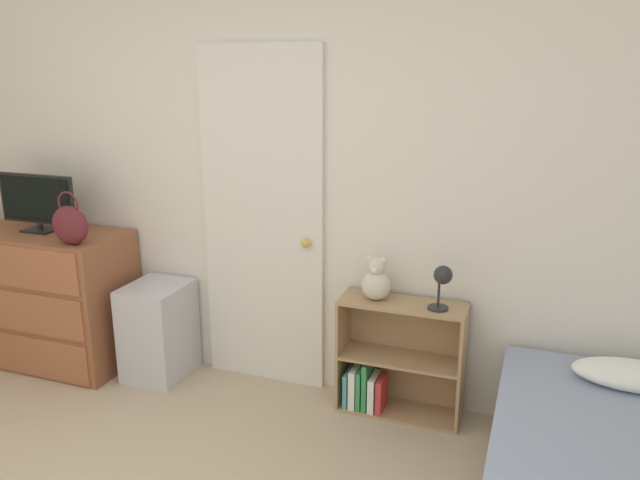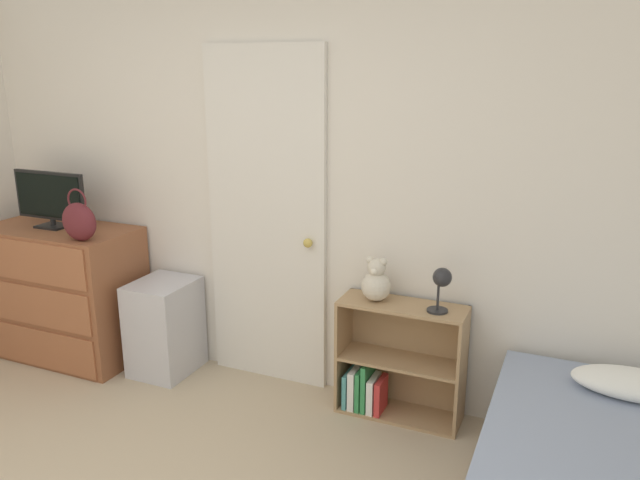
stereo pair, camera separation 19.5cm
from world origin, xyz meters
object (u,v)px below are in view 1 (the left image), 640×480
tv (37,202)px  storage_bin (159,331)px  teddy_bear (376,281)px  desk_lamp (442,280)px  dresser (53,298)px  bookshelf (391,366)px  handbag (70,225)px

tv → storage_bin: size_ratio=0.93×
storage_bin → teddy_bear: teddy_bear is taller
teddy_bear → desk_lamp: size_ratio=1.00×
dresser → bookshelf: 2.32m
dresser → teddy_bear: size_ratio=4.10×
handbag → teddy_bear: size_ratio=1.29×
teddy_bear → bookshelf: bearing=6.1°
tv → handbag: tv is taller
tv → bookshelf: (2.34, 0.15, -0.83)m
storage_bin → bookshelf: bearing=3.4°
handbag → storage_bin: handbag is taller
dresser → desk_lamp: 2.61m
teddy_bear → dresser: bearing=-176.3°
dresser → desk_lamp: size_ratio=4.12×
dresser → desk_lamp: bearing=2.3°
tv → storage_bin: tv is taller
tv → desk_lamp: tv is taller
storage_bin → handbag: bearing=-149.7°
bookshelf → dresser: bearing=-176.2°
dresser → handbag: 0.72m
bookshelf → storage_bin: bearing=-176.6°
teddy_bear → desk_lamp: 0.38m
dresser → tv: bearing=166.8°
tv → desk_lamp: bearing=2.1°
teddy_bear → desk_lamp: (0.37, -0.04, 0.07)m
tv → teddy_bear: bearing=3.4°
bookshelf → teddy_bear: teddy_bear is taller
handbag → desk_lamp: bearing=7.2°
storage_bin → desk_lamp: 1.88m
handbag → tv: bearing=156.3°
dresser → handbag: (0.38, -0.17, 0.58)m
bookshelf → desk_lamp: desk_lamp is taller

